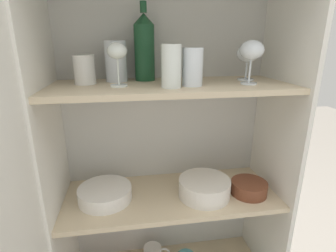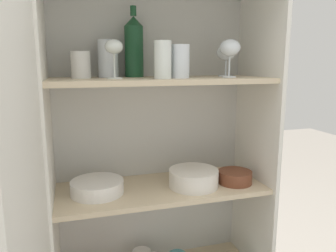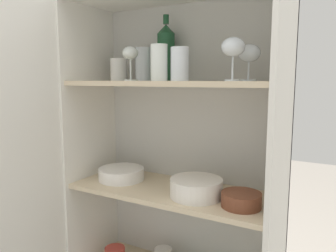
# 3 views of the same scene
# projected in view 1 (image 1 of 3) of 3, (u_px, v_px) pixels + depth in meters

# --- Properties ---
(cupboard_back_panel) EXTENTS (0.89, 0.02, 1.51)m
(cupboard_back_panel) POSITION_uv_depth(u_px,v_px,m) (165.00, 167.00, 1.23)
(cupboard_back_panel) COLOR silver
(cupboard_back_panel) RESTS_ON ground_plane
(cupboard_side_left) EXTENTS (0.02, 0.37, 1.51)m
(cupboard_side_left) POSITION_uv_depth(u_px,v_px,m) (59.00, 197.00, 1.00)
(cupboard_side_left) COLOR white
(cupboard_side_left) RESTS_ON ground_plane
(cupboard_side_right) EXTENTS (0.02, 0.37, 1.51)m
(cupboard_side_right) POSITION_uv_depth(u_px,v_px,m) (270.00, 178.00, 1.13)
(cupboard_side_right) COLOR white
(cupboard_side_right) RESTS_ON ground_plane
(shelf_board_middle) EXTENTS (0.85, 0.34, 0.02)m
(shelf_board_middle) POSITION_uv_depth(u_px,v_px,m) (171.00, 196.00, 1.08)
(shelf_board_middle) COLOR beige
(shelf_board_upper) EXTENTS (0.85, 0.34, 0.02)m
(shelf_board_upper) POSITION_uv_depth(u_px,v_px,m) (171.00, 87.00, 0.94)
(shelf_board_upper) COLOR beige
(tumbler_glass_0) EXTENTS (0.07, 0.07, 0.10)m
(tumbler_glass_0) POSITION_uv_depth(u_px,v_px,m) (84.00, 70.00, 0.92)
(tumbler_glass_0) COLOR white
(tumbler_glass_0) RESTS_ON shelf_board_upper
(tumbler_glass_1) EXTENTS (0.08, 0.08, 0.15)m
(tumbler_glass_1) POSITION_uv_depth(u_px,v_px,m) (116.00, 61.00, 0.97)
(tumbler_glass_1) COLOR white
(tumbler_glass_1) RESTS_ON shelf_board_upper
(tumbler_glass_2) EXTENTS (0.06, 0.06, 0.14)m
(tumbler_glass_2) POSITION_uv_depth(u_px,v_px,m) (171.00, 66.00, 0.84)
(tumbler_glass_2) COLOR white
(tumbler_glass_2) RESTS_ON shelf_board_upper
(tumbler_glass_3) EXTENTS (0.07, 0.07, 0.13)m
(tumbler_glass_3) POSITION_uv_depth(u_px,v_px,m) (193.00, 67.00, 0.88)
(tumbler_glass_3) COLOR white
(tumbler_glass_3) RESTS_ON shelf_board_upper
(wine_glass_0) EXTENTS (0.08, 0.08, 0.15)m
(wine_glass_0) POSITION_uv_depth(u_px,v_px,m) (252.00, 51.00, 0.89)
(wine_glass_0) COLOR white
(wine_glass_0) RESTS_ON shelf_board_upper
(wine_glass_1) EXTENTS (0.07, 0.07, 0.14)m
(wine_glass_1) POSITION_uv_depth(u_px,v_px,m) (117.00, 54.00, 0.85)
(wine_glass_1) COLOR white
(wine_glass_1) RESTS_ON shelf_board_upper
(wine_glass_2) EXTENTS (0.08, 0.08, 0.13)m
(wine_glass_2) POSITION_uv_depth(u_px,v_px,m) (248.00, 55.00, 0.99)
(wine_glass_2) COLOR white
(wine_glass_2) RESTS_ON shelf_board_upper
(wine_bottle) EXTENTS (0.08, 0.08, 0.28)m
(wine_bottle) POSITION_uv_depth(u_px,v_px,m) (144.00, 47.00, 0.98)
(wine_bottle) COLOR #194728
(wine_bottle) RESTS_ON shelf_board_upper
(plate_stack_white) EXTENTS (0.21, 0.21, 0.05)m
(plate_stack_white) POSITION_uv_depth(u_px,v_px,m) (105.00, 194.00, 1.03)
(plate_stack_white) COLOR white
(plate_stack_white) RESTS_ON shelf_board_middle
(mixing_bowl_large) EXTENTS (0.21, 0.21, 0.07)m
(mixing_bowl_large) POSITION_uv_depth(u_px,v_px,m) (204.00, 187.00, 1.05)
(mixing_bowl_large) COLOR silver
(mixing_bowl_large) RESTS_ON shelf_board_middle
(serving_bowl_small) EXTENTS (0.15, 0.15, 0.05)m
(serving_bowl_small) POSITION_uv_depth(u_px,v_px,m) (249.00, 187.00, 1.07)
(serving_bowl_small) COLOR brown
(serving_bowl_small) RESTS_ON shelf_board_middle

